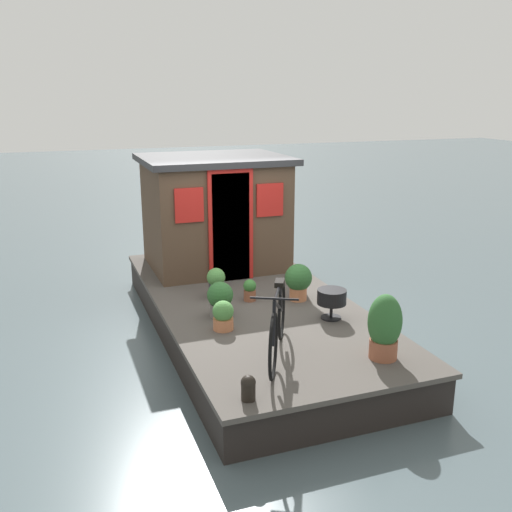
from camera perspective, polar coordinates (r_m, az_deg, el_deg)
name	(u,v)px	position (r m, az deg, el deg)	size (l,w,h in m)	color
ground_plane	(251,332)	(8.52, -0.47, -7.54)	(60.00, 60.00, 0.00)	#4C5B60
houseboat_deck	(251,316)	(8.42, -0.47, -5.93)	(5.87, 2.66, 0.52)	#4C4742
houseboat_cabin	(215,211)	(9.75, -4.11, 4.42)	(1.97, 2.36, 1.87)	#4C3828
bicycle	(278,324)	(6.45, 2.16, -6.70)	(1.56, 0.84, 0.86)	black
potted_plant_fern	(216,282)	(8.35, -3.97, -2.54)	(0.27, 0.27, 0.44)	#38383D
potted_plant_sage	(223,315)	(7.24, -3.27, -5.89)	(0.27, 0.27, 0.38)	#C6754C
potted_plant_ivy	(220,299)	(7.65, -3.56, -4.22)	(0.35, 0.35, 0.47)	slate
potted_plant_geranium	(250,290)	(8.22, -0.62, -3.37)	(0.18, 0.18, 0.31)	#935138
potted_plant_rosemary	(298,280)	(8.23, 4.21, -2.40)	(0.39, 0.39, 0.53)	#C6754C
potted_plant_succulent	(385,327)	(6.57, 12.60, -6.85)	(0.38, 0.38, 0.75)	#935138
charcoal_grill	(332,298)	(7.61, 7.50, -4.13)	(0.38, 0.38, 0.40)	black
mooring_bollard	(248,387)	(5.69, -0.77, -12.84)	(0.15, 0.15, 0.26)	black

